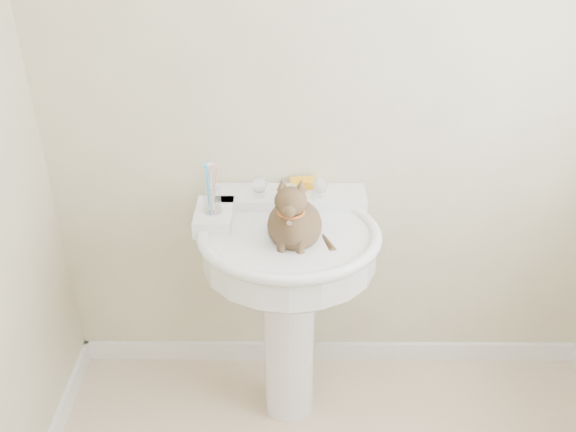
{
  "coord_description": "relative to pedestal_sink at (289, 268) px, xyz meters",
  "views": [
    {
      "loc": [
        -0.18,
        -1.05,
        2.04
      ],
      "look_at": [
        -0.19,
        0.78,
        0.94
      ],
      "focal_mm": 40.0,
      "sensor_mm": 36.0,
      "label": 1
    }
  ],
  "objects": [
    {
      "name": "wall_back",
      "position": [
        0.19,
        0.29,
        0.55
      ],
      "size": [
        2.2,
        0.0,
        2.5
      ],
      "primitive_type": null,
      "color": "beige",
      "rests_on": "ground"
    },
    {
      "name": "toothbrush_cup",
      "position": [
        -0.26,
        0.06,
        0.24
      ],
      "size": [
        0.07,
        0.07,
        0.18
      ],
      "rotation": [
        0.0,
        0.0,
        0.19
      ],
      "color": "silver",
      "rests_on": "pedestal_sink"
    },
    {
      "name": "pedestal_sink",
      "position": [
        0.0,
        0.0,
        0.0
      ],
      "size": [
        0.65,
        0.64,
        0.9
      ],
      "color": "white",
      "rests_on": "floor"
    },
    {
      "name": "baseboard_back",
      "position": [
        0.19,
        0.28,
        -0.66
      ],
      "size": [
        2.2,
        0.02,
        0.09
      ],
      "primitive_type": "cube",
      "color": "white",
      "rests_on": "floor"
    },
    {
      "name": "faucet",
      "position": [
        0.0,
        0.16,
        0.24
      ],
      "size": [
        0.28,
        0.12,
        0.14
      ],
      "color": "silver",
      "rests_on": "pedestal_sink"
    },
    {
      "name": "cat",
      "position": [
        0.02,
        -0.05,
        0.22
      ],
      "size": [
        0.2,
        0.25,
        0.37
      ],
      "rotation": [
        0.0,
        0.0,
        -0.13
      ],
      "color": "brown",
      "rests_on": "pedestal_sink"
    },
    {
      "name": "soap_bar",
      "position": [
        0.05,
        0.25,
        0.21
      ],
      "size": [
        0.1,
        0.07,
        0.03
      ],
      "primitive_type": "cube",
      "rotation": [
        0.0,
        0.0,
        0.13
      ],
      "color": "orange",
      "rests_on": "pedestal_sink"
    }
  ]
}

